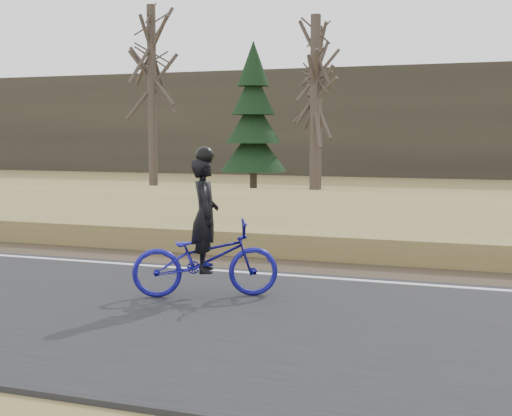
% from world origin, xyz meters
% --- Properties ---
extents(ground, '(120.00, 120.00, 0.00)m').
position_xyz_m(ground, '(0.00, 0.00, 0.00)').
color(ground, olive).
rests_on(ground, ground).
extents(road, '(120.00, 6.00, 0.06)m').
position_xyz_m(road, '(0.00, -2.50, 0.03)').
color(road, black).
rests_on(road, ground).
extents(edge_line, '(120.00, 0.12, 0.01)m').
position_xyz_m(edge_line, '(0.00, 0.20, 0.07)').
color(edge_line, silver).
rests_on(edge_line, road).
extents(shoulder, '(120.00, 1.60, 0.04)m').
position_xyz_m(shoulder, '(0.00, 1.20, 0.02)').
color(shoulder, '#473A2B').
rests_on(shoulder, ground).
extents(embankment, '(120.00, 5.00, 0.44)m').
position_xyz_m(embankment, '(0.00, 4.20, 0.22)').
color(embankment, olive).
rests_on(embankment, ground).
extents(ballast, '(120.00, 3.00, 0.45)m').
position_xyz_m(ballast, '(0.00, 8.00, 0.23)').
color(ballast, slate).
rests_on(ballast, ground).
extents(railroad, '(120.00, 2.40, 0.29)m').
position_xyz_m(railroad, '(0.00, 8.00, 0.53)').
color(railroad, black).
rests_on(railroad, ballast).
extents(treeline_backdrop, '(120.00, 4.00, 6.00)m').
position_xyz_m(treeline_backdrop, '(0.00, 30.00, 3.00)').
color(treeline_backdrop, '#383328').
rests_on(treeline_backdrop, ground).
extents(cyclist, '(2.13, 1.49, 2.09)m').
position_xyz_m(cyclist, '(-2.42, -1.59, 0.72)').
color(cyclist, navy).
rests_on(cyclist, road).
extents(bare_tree_far_left, '(0.36, 0.36, 7.41)m').
position_xyz_m(bare_tree_far_left, '(-12.03, 15.00, 3.70)').
color(bare_tree_far_left, '#4B4037').
rests_on(bare_tree_far_left, ground).
extents(bare_tree_left, '(0.36, 0.36, 6.83)m').
position_xyz_m(bare_tree_left, '(-6.25, 18.87, 3.42)').
color(bare_tree_left, '#4B4037').
rests_on(bare_tree_left, ground).
extents(bare_tree_near_left, '(0.36, 0.36, 6.47)m').
position_xyz_m(bare_tree_near_left, '(-5.04, 13.92, 3.24)').
color(bare_tree_near_left, '#4B4037').
rests_on(bare_tree_near_left, ground).
extents(conifer, '(2.60, 2.60, 5.91)m').
position_xyz_m(conifer, '(-7.92, 15.50, 2.80)').
color(conifer, '#4B4037').
rests_on(conifer, ground).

